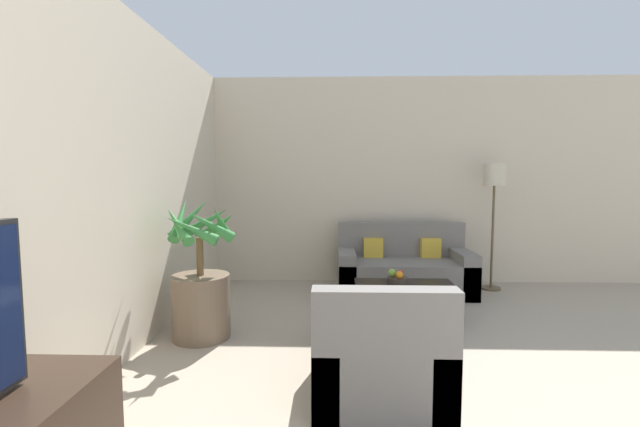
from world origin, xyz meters
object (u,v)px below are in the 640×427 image
object	(u,v)px
sofa_loveseat	(403,270)
potted_palm	(201,289)
ottoman	(369,321)
fruit_bowl	(398,280)
armchair	(379,357)
apple_red	(400,273)
orange_fruit	(399,275)
apple_green	(392,273)
floor_lamp	(494,186)
coffee_table	(405,289)

from	to	relation	value
sofa_loveseat	potted_palm	bearing A→B (deg)	-142.41
potted_palm	ottoman	xyz separation A→B (m)	(1.45, -0.11, -0.23)
fruit_bowl	armchair	size ratio (longest dim) A/B	0.25
apple_red	orange_fruit	xyz separation A→B (m)	(-0.02, -0.09, 0.00)
potted_palm	apple_red	world-z (taller)	potted_palm
apple_green	armchair	size ratio (longest dim) A/B	0.10
apple_green	ottoman	xyz separation A→B (m)	(-0.29, -0.75, -0.24)
fruit_bowl	apple_red	xyz separation A→B (m)	(0.03, 0.03, 0.06)
floor_lamp	ottoman	world-z (taller)	floor_lamp
fruit_bowl	apple_green	bearing A→B (deg)	164.46
potted_palm	apple_green	xyz separation A→B (m)	(1.75, 0.64, 0.01)
fruit_bowl	armchair	world-z (taller)	armchair
potted_palm	ottoman	bearing A→B (deg)	-4.33
potted_palm	fruit_bowl	world-z (taller)	potted_palm
ottoman	orange_fruit	bearing A→B (deg)	62.34
floor_lamp	orange_fruit	world-z (taller)	floor_lamp
potted_palm	fruit_bowl	distance (m)	1.91
floor_lamp	armchair	bearing A→B (deg)	-122.27
ottoman	coffee_table	bearing A→B (deg)	58.47
sofa_loveseat	armchair	bearing A→B (deg)	-102.67
floor_lamp	ottoman	bearing A→B (deg)	-132.73
potted_palm	orange_fruit	size ratio (longest dim) A/B	16.71
potted_palm	ottoman	world-z (taller)	potted_palm
sofa_loveseat	ottoman	bearing A→B (deg)	-108.59
apple_red	apple_green	size ratio (longest dim) A/B	0.80
apple_green	fruit_bowl	bearing A→B (deg)	-15.54
potted_palm	floor_lamp	xyz separation A→B (m)	(3.13, 1.70, 0.86)
apple_red	orange_fruit	size ratio (longest dim) A/B	0.87
sofa_loveseat	apple_green	distance (m)	0.96
apple_red	floor_lamp	bearing A→B (deg)	38.87
coffee_table	apple_green	distance (m)	0.20
fruit_bowl	ottoman	bearing A→B (deg)	-115.35
sofa_loveseat	floor_lamp	world-z (taller)	floor_lamp
potted_palm	fruit_bowl	xyz separation A→B (m)	(1.80, 0.63, -0.06)
potted_palm	apple_green	size ratio (longest dim) A/B	15.36
sofa_loveseat	fruit_bowl	world-z (taller)	sofa_loveseat
floor_lamp	apple_red	world-z (taller)	floor_lamp
sofa_loveseat	apple_green	world-z (taller)	sofa_loveseat
sofa_loveseat	apple_red	world-z (taller)	sofa_loveseat
potted_palm	orange_fruit	bearing A→B (deg)	17.48
sofa_loveseat	fruit_bowl	xyz separation A→B (m)	(-0.21, -0.92, 0.10)
sofa_loveseat	orange_fruit	size ratio (longest dim) A/B	21.40
apple_red	apple_green	distance (m)	0.08
apple_green	coffee_table	bearing A→B (deg)	-35.32
coffee_table	fruit_bowl	distance (m)	0.12
armchair	potted_palm	bearing A→B (deg)	146.46
fruit_bowl	apple_green	world-z (taller)	apple_green
sofa_loveseat	orange_fruit	xyz separation A→B (m)	(-0.20, -0.98, 0.16)
apple_green	ottoman	size ratio (longest dim) A/B	0.12
apple_red	ottoman	xyz separation A→B (m)	(-0.38, -0.77, -0.23)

